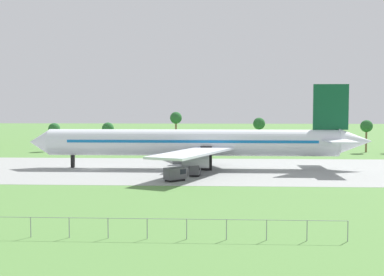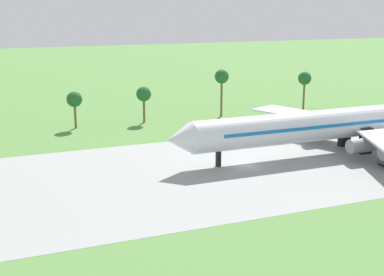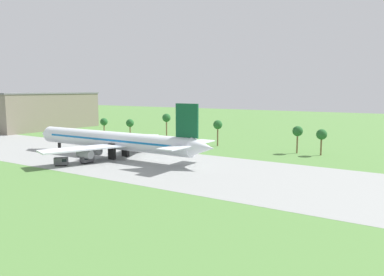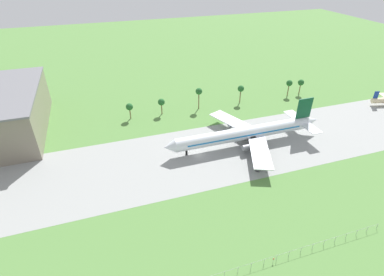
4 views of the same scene
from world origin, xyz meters
name	(u,v)px [view 2 (image 2 of 4)]	position (x,y,z in m)	size (l,w,h in m)	color
ground_plane	(247,166)	(0.00, 0.00, 0.00)	(600.00, 600.00, 0.00)	#517F3D
taxiway_strip	(247,166)	(0.00, 0.00, 0.01)	(320.00, 44.00, 0.02)	gray
jet_airliner	(350,123)	(23.34, 1.93, 5.60)	(74.85, 52.00, 18.30)	silver
palm_tree_row	(272,83)	(29.61, 42.15, 7.73)	(105.91, 3.60, 12.02)	brown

